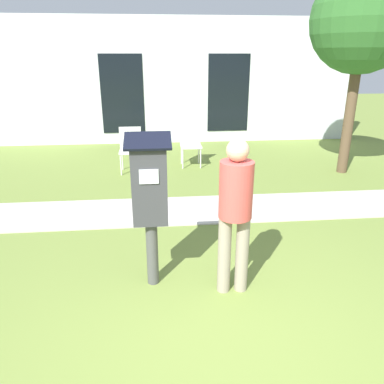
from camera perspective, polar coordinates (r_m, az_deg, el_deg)
name	(u,v)px	position (r m, az deg, el deg)	size (l,w,h in m)	color
ground_plane	(232,345)	(3.40, 6.14, -22.15)	(40.00, 40.00, 0.00)	olive
sidewalk	(195,210)	(5.83, 0.50, -2.70)	(12.00, 1.10, 0.02)	#B7B2A8
building_facade	(176,82)	(10.30, -2.52, 16.42)	(10.00, 0.26, 3.20)	silver
parking_meter	(150,193)	(3.66, -6.45, -0.12)	(0.44, 0.31, 1.59)	#4C4C4C
person_standing	(235,206)	(3.57, 6.62, -2.18)	(0.32, 0.32, 1.58)	gray
outdoor_chair_left	(130,146)	(7.78, -9.36, 6.95)	(0.44, 0.44, 0.90)	silver
outdoor_chair_middle	(190,141)	(8.12, -0.23, 7.78)	(0.44, 0.44, 0.90)	silver
tree	(363,21)	(8.04, 24.62, 22.58)	(1.90, 1.90, 3.82)	brown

